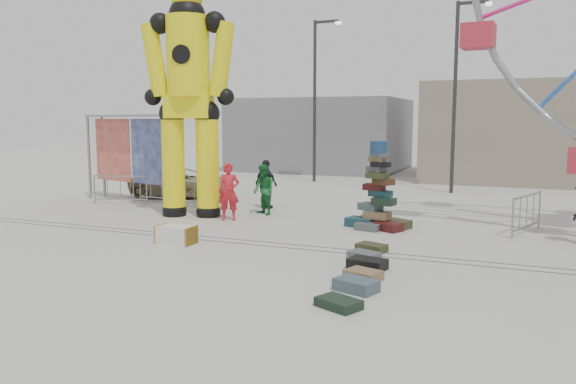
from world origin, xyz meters
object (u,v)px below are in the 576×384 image
at_px(barricade_dummy_b, 162,188).
at_px(barricade_dummy_c, 195,196).
at_px(barricade_wheel_front, 527,214).
at_px(lamp_post_left, 316,93).
at_px(suitcase_tower, 378,204).
at_px(crash_test_dummy, 189,90).
at_px(pedestrian_green, 264,190).
at_px(pedestrian_red, 229,192).
at_px(steamer_trunk, 176,235).
at_px(lamp_post_right, 457,87).
at_px(barricade_dummy_a, 120,189).
at_px(parked_suv, 183,183).
at_px(pedestrian_black, 266,184).
at_px(banner_scaffold, 130,137).

xyz_separation_m(barricade_dummy_b, barricade_dummy_c, (2.32, -1.38, 0.00)).
distance_m(barricade_dummy_c, barricade_wheel_front, 10.47).
distance_m(lamp_post_left, suitcase_tower, 12.96).
bearing_deg(crash_test_dummy, pedestrian_green, 14.25).
xyz_separation_m(barricade_dummy_c, pedestrian_red, (1.87, -1.00, 0.35)).
height_order(suitcase_tower, crash_test_dummy, crash_test_dummy).
height_order(barricade_dummy_c, pedestrian_green, pedestrian_green).
distance_m(steamer_trunk, barricade_dummy_c, 4.99).
bearing_deg(lamp_post_left, crash_test_dummy, -91.35).
xyz_separation_m(lamp_post_left, crash_test_dummy, (-0.27, -11.35, -0.40)).
xyz_separation_m(steamer_trunk, barricade_dummy_c, (-2.21, 4.46, 0.33)).
bearing_deg(lamp_post_left, lamp_post_right, -15.95).
bearing_deg(steamer_trunk, lamp_post_left, 96.47).
height_order(suitcase_tower, barricade_dummy_b, suitcase_tower).
height_order(barricade_dummy_a, barricade_dummy_b, same).
bearing_deg(pedestrian_red, steamer_trunk, -107.80).
distance_m(barricade_dummy_a, parked_suv, 2.72).
xyz_separation_m(pedestrian_black, parked_suv, (-4.33, 1.36, -0.28)).
relative_size(barricade_dummy_a, barricade_wheel_front, 1.00).
height_order(pedestrian_red, pedestrian_black, pedestrian_red).
height_order(lamp_post_right, pedestrian_black, lamp_post_right).
distance_m(barricade_wheel_front, parked_suv, 13.09).
bearing_deg(lamp_post_left, pedestrian_red, -83.91).
xyz_separation_m(lamp_post_right, banner_scaffold, (-11.02, -7.55, -1.99)).
height_order(crash_test_dummy, barricade_dummy_a, crash_test_dummy).
relative_size(suitcase_tower, pedestrian_green, 1.51).
height_order(suitcase_tower, pedestrian_red, suitcase_tower).
relative_size(lamp_post_left, pedestrian_red, 4.44).
distance_m(barricade_wheel_front, pedestrian_red, 8.71).
bearing_deg(barricade_dummy_a, lamp_post_right, 17.64).
bearing_deg(barricade_dummy_b, suitcase_tower, -10.51).
xyz_separation_m(barricade_dummy_c, pedestrian_green, (2.45, 0.35, 0.29)).
relative_size(crash_test_dummy, barricade_dummy_a, 3.87).
bearing_deg(barricade_dummy_b, barricade_wheel_front, -3.45).
distance_m(lamp_post_left, barricade_dummy_a, 11.56).
bearing_deg(pedestrian_black, barricade_dummy_a, 31.87).
distance_m(banner_scaffold, barricade_wheel_front, 13.99).
bearing_deg(pedestrian_black, crash_test_dummy, 77.18).
relative_size(barricade_dummy_b, barricade_dummy_c, 1.00).
distance_m(suitcase_tower, barricade_wheel_front, 4.08).
distance_m(banner_scaffold, pedestrian_green, 6.09).
distance_m(barricade_dummy_b, pedestrian_red, 4.83).
relative_size(suitcase_tower, pedestrian_red, 1.40).
bearing_deg(crash_test_dummy, pedestrian_red, -22.08).
relative_size(banner_scaffold, barricade_dummy_c, 2.32).
relative_size(barricade_dummy_a, barricade_dummy_b, 1.00).
relative_size(lamp_post_right, parked_suv, 1.90).
height_order(barricade_wheel_front, pedestrian_green, pedestrian_green).
height_order(suitcase_tower, barricade_dummy_a, suitcase_tower).
height_order(lamp_post_right, lamp_post_left, same).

